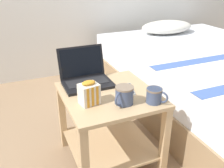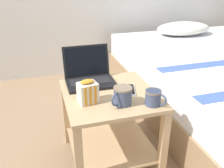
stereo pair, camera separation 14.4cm
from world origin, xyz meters
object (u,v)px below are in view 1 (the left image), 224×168
(mug_front_left, at_px, (155,95))
(snack_bag, at_px, (89,93))
(laptop, at_px, (86,77))
(mug_front_right, at_px, (124,94))
(bed, at_px, (212,77))
(cell_phone, at_px, (127,89))

(mug_front_left, bearing_deg, snack_bag, 158.61)
(laptop, height_order, mug_front_left, laptop)
(mug_front_left, distance_m, mug_front_right, 0.17)
(bed, bearing_deg, mug_front_left, -150.84)
(laptop, distance_m, mug_front_right, 0.36)
(laptop, height_order, snack_bag, laptop)
(laptop, xyz_separation_m, cell_phone, (0.21, -0.20, -0.04))
(mug_front_right, xyz_separation_m, snack_bag, (-0.18, 0.08, 0.01))
(mug_front_right, bearing_deg, mug_front_left, -19.37)
(snack_bag, distance_m, cell_phone, 0.29)
(laptop, distance_m, snack_bag, 0.28)
(cell_phone, bearing_deg, mug_front_left, -72.11)
(bed, relative_size, mug_front_left, 18.95)
(mug_front_right, distance_m, cell_phone, 0.18)
(mug_front_left, height_order, mug_front_right, mug_front_right)
(mug_front_left, relative_size, snack_bag, 0.82)
(mug_front_right, bearing_deg, cell_phone, 57.57)
(laptop, relative_size, snack_bag, 2.25)
(bed, height_order, cell_phone, bed)
(snack_bag, bearing_deg, mug_front_left, -21.39)
(laptop, bearing_deg, mug_front_right, -72.14)
(bed, xyz_separation_m, mug_front_left, (-1.00, -0.56, 0.28))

